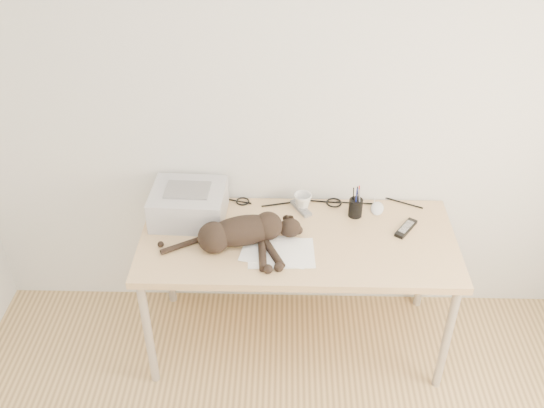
{
  "coord_description": "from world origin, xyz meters",
  "views": [
    {
      "loc": [
        -0.07,
        -1.0,
        2.66
      ],
      "look_at": [
        -0.13,
        1.34,
        0.99
      ],
      "focal_mm": 40.0,
      "sensor_mm": 36.0,
      "label": 1
    }
  ],
  "objects_px": {
    "cat": "(239,233)",
    "pen_cup": "(356,207)",
    "mug": "(303,201)",
    "desk": "(297,248)",
    "mouse": "(377,206)",
    "printer": "(189,204)"
  },
  "relations": [
    {
      "from": "desk",
      "to": "cat",
      "type": "distance_m",
      "value": 0.38
    },
    {
      "from": "mouse",
      "to": "cat",
      "type": "bearing_deg",
      "value": -144.27
    },
    {
      "from": "desk",
      "to": "printer",
      "type": "height_order",
      "value": "printer"
    },
    {
      "from": "printer",
      "to": "pen_cup",
      "type": "relative_size",
      "value": 2.07
    },
    {
      "from": "cat",
      "to": "mug",
      "type": "distance_m",
      "value": 0.45
    },
    {
      "from": "mug",
      "to": "pen_cup",
      "type": "bearing_deg",
      "value": -12.04
    },
    {
      "from": "mug",
      "to": "pen_cup",
      "type": "distance_m",
      "value": 0.28
    },
    {
      "from": "mug",
      "to": "pen_cup",
      "type": "relative_size",
      "value": 0.51
    },
    {
      "from": "mouse",
      "to": "pen_cup",
      "type": "bearing_deg",
      "value": -142.87
    },
    {
      "from": "desk",
      "to": "mouse",
      "type": "distance_m",
      "value": 0.49
    },
    {
      "from": "mug",
      "to": "mouse",
      "type": "xyz_separation_m",
      "value": [
        0.4,
        -0.0,
        -0.03
      ]
    },
    {
      "from": "cat",
      "to": "pen_cup",
      "type": "xyz_separation_m",
      "value": [
        0.6,
        0.26,
        -0.02
      ]
    },
    {
      "from": "printer",
      "to": "mug",
      "type": "xyz_separation_m",
      "value": [
        0.6,
        0.1,
        -0.04
      ]
    },
    {
      "from": "desk",
      "to": "pen_cup",
      "type": "distance_m",
      "value": 0.37
    },
    {
      "from": "mouse",
      "to": "printer",
      "type": "bearing_deg",
      "value": -162.54
    },
    {
      "from": "cat",
      "to": "mouse",
      "type": "bearing_deg",
      "value": 7.57
    },
    {
      "from": "mug",
      "to": "cat",
      "type": "bearing_deg",
      "value": -135.1
    },
    {
      "from": "mug",
      "to": "mouse",
      "type": "height_order",
      "value": "mug"
    },
    {
      "from": "printer",
      "to": "mouse",
      "type": "bearing_deg",
      "value": 5.44
    },
    {
      "from": "cat",
      "to": "mug",
      "type": "height_order",
      "value": "cat"
    },
    {
      "from": "pen_cup",
      "to": "mouse",
      "type": "bearing_deg",
      "value": 25.11
    },
    {
      "from": "mug",
      "to": "pen_cup",
      "type": "height_order",
      "value": "pen_cup"
    }
  ]
}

